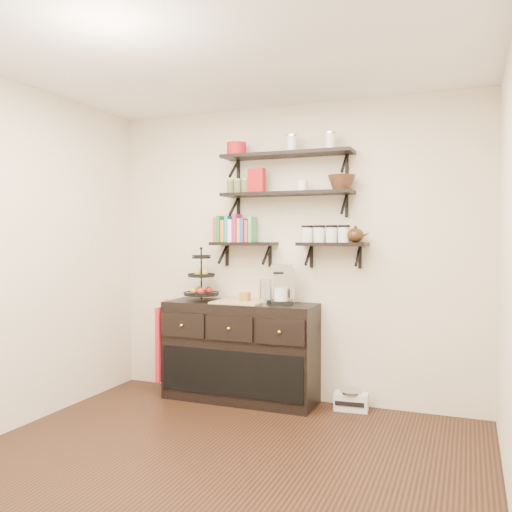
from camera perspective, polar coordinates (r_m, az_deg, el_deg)
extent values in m
plane|color=black|center=(3.69, -5.39, -21.94)|extent=(3.50, 3.50, 0.00)
cube|color=white|center=(3.58, -5.54, 21.64)|extent=(3.50, 3.50, 0.02)
cube|color=beige|center=(5.00, 3.69, 0.32)|extent=(3.50, 0.02, 2.70)
cube|color=black|center=(4.92, 3.23, 10.63)|extent=(1.20, 0.27, 0.03)
cube|color=black|center=(5.20, -1.86, 8.89)|extent=(0.02, 0.03, 0.20)
cube|color=black|center=(4.89, 9.55, 9.31)|extent=(0.02, 0.03, 0.20)
cube|color=black|center=(4.88, 3.22, 6.57)|extent=(1.20, 0.27, 0.03)
cube|color=black|center=(5.17, -1.86, 5.04)|extent=(0.02, 0.03, 0.20)
cube|color=black|center=(4.85, 9.53, 5.21)|extent=(0.02, 0.03, 0.20)
cube|color=black|center=(5.02, -1.31, 1.30)|extent=(0.60, 0.25, 0.03)
cube|color=black|center=(5.22, -3.06, 0.06)|extent=(0.02, 0.03, 0.20)
cube|color=black|center=(5.05, 1.48, 0.00)|extent=(0.03, 0.03, 0.20)
cube|color=black|center=(4.76, 8.05, 1.24)|extent=(0.60, 0.25, 0.03)
cube|color=black|center=(4.93, 5.85, -0.06)|extent=(0.03, 0.03, 0.20)
cube|color=black|center=(4.82, 10.89, -0.13)|extent=(0.02, 0.03, 0.20)
cube|color=#C13D20|center=(5.13, -3.94, 2.60)|extent=(0.02, 0.15, 0.20)
cube|color=#1E6E38|center=(5.12, -3.61, 2.82)|extent=(0.03, 0.15, 0.24)
cube|color=orange|center=(5.10, -3.22, 2.66)|extent=(0.04, 0.15, 0.21)
cube|color=teal|center=(5.09, -2.85, 2.89)|extent=(0.03, 0.15, 0.25)
cube|color=white|center=(5.07, -2.50, 2.72)|extent=(0.03, 0.15, 0.22)
cube|color=#A9176B|center=(5.06, -2.09, 2.95)|extent=(0.04, 0.15, 0.26)
cube|color=gold|center=(5.04, -1.69, 2.78)|extent=(0.03, 0.15, 0.23)
cube|color=#2F419E|center=(5.03, -1.32, 2.61)|extent=(0.03, 0.15, 0.20)
cube|color=#CA4138|center=(5.01, -0.89, 2.84)|extent=(0.04, 0.15, 0.24)
cube|color=#53A967|center=(5.00, -0.47, 2.68)|extent=(0.03, 0.15, 0.21)
cylinder|color=silver|center=(4.82, 5.41, 2.22)|extent=(0.10, 0.10, 0.13)
cylinder|color=silver|center=(4.79, 6.67, 2.21)|extent=(0.10, 0.10, 0.13)
cylinder|color=silver|center=(4.77, 7.95, 2.21)|extent=(0.10, 0.10, 0.13)
cylinder|color=silver|center=(4.74, 9.24, 2.20)|extent=(0.10, 0.10, 0.13)
cube|color=black|center=(5.03, -1.67, -10.01)|extent=(1.40, 0.45, 0.90)
cube|color=tan|center=(4.95, -1.67, -4.82)|extent=(0.45, 0.41, 0.02)
sphere|color=gold|center=(4.96, -7.85, -7.25)|extent=(0.04, 0.04, 0.04)
sphere|color=gold|center=(4.75, -2.89, -7.65)|extent=(0.04, 0.04, 0.04)
sphere|color=gold|center=(4.58, 2.48, -8.01)|extent=(0.04, 0.04, 0.04)
cylinder|color=black|center=(5.10, -5.78, -2.01)|extent=(0.02, 0.02, 0.48)
cylinder|color=black|center=(5.12, -5.77, -4.05)|extent=(0.33, 0.33, 0.01)
cylinder|color=black|center=(5.10, -5.78, -2.12)|extent=(0.25, 0.25, 0.02)
cylinder|color=black|center=(5.09, -5.78, -0.18)|extent=(0.17, 0.17, 0.02)
sphere|color=#B21914|center=(5.12, -5.00, -3.61)|extent=(0.07, 0.07, 0.07)
sphere|color=gold|center=(5.12, -6.16, -1.73)|extent=(0.06, 0.06, 0.06)
cube|color=olive|center=(4.93, -1.16, -4.29)|extent=(0.08, 0.08, 0.08)
cube|color=black|center=(4.81, 2.72, -4.91)|extent=(0.24, 0.23, 0.04)
cube|color=silver|center=(4.85, 2.96, -3.07)|extent=(0.21, 0.13, 0.30)
cube|color=silver|center=(4.78, 2.72, -1.24)|extent=(0.24, 0.23, 0.06)
cylinder|color=silver|center=(4.78, 2.65, -4.04)|extent=(0.16, 0.16, 0.11)
cylinder|color=silver|center=(4.83, 1.01, -3.78)|extent=(0.11, 0.11, 0.22)
cube|color=#AC1218|center=(5.26, -9.53, -8.99)|extent=(0.04, 0.30, 0.70)
cube|color=silver|center=(4.91, 10.00, -14.86)|extent=(0.30, 0.17, 0.15)
cylinder|color=silver|center=(4.88, 10.00, -13.90)|extent=(0.20, 0.20, 0.02)
cube|color=black|center=(4.83, 9.81, -15.11)|extent=(0.25, 0.03, 0.04)
cube|color=#A91317|center=(4.99, 0.06, 7.91)|extent=(0.17, 0.09, 0.22)
cylinder|color=white|center=(4.84, 4.93, 7.35)|extent=(0.09, 0.09, 0.10)
cylinder|color=#A91317|center=(5.11, -2.07, 11.17)|extent=(0.18, 0.18, 0.12)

